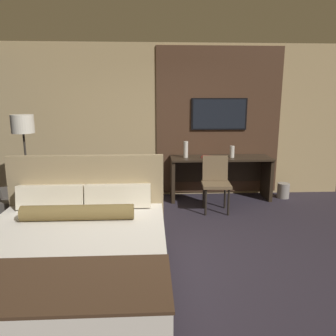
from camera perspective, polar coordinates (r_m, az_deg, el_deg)
The scene contains 12 objects.
ground_plane at distance 4.01m, azimuth -1.65°, elevation -15.47°, with size 16.00×16.00×0.00m, color #28232D.
wall_back_tv_panel at distance 6.15m, azimuth -0.80°, elevation 8.04°, with size 7.20×0.09×2.80m.
bed at distance 3.44m, azimuth -16.75°, elevation -14.99°, with size 1.90×2.23×1.17m.
desk at distance 6.11m, azimuth 9.02°, elevation -0.38°, with size 1.82×0.57×0.79m.
tv at distance 6.20m, azimuth 8.89°, elevation 9.27°, with size 1.03×0.04×0.58m.
desk_chair at distance 5.45m, azimuth 8.28°, elevation -1.78°, with size 0.48×0.48×0.91m.
armchair_by_window at distance 5.17m, azimuth -24.86°, elevation -7.05°, with size 1.05×1.07×0.76m.
floor_lamp at distance 5.53m, azimuth -23.89°, elevation 5.75°, with size 0.34×0.34×1.60m.
vase_tall at distance 5.89m, azimuth 3.10°, elevation 3.25°, with size 0.08×0.08×0.29m.
vase_short at distance 6.01m, azimuth 11.09°, elevation 2.81°, with size 0.08×0.08×0.21m.
book at distance 5.94m, azimuth 7.00°, elevation 1.96°, with size 0.26×0.21×0.03m.
waste_bin at distance 6.51m, azimuth 19.44°, elevation -3.72°, with size 0.22×0.22×0.28m.
Camera 1 is at (-0.07, -3.54, 1.88)m, focal length 35.00 mm.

